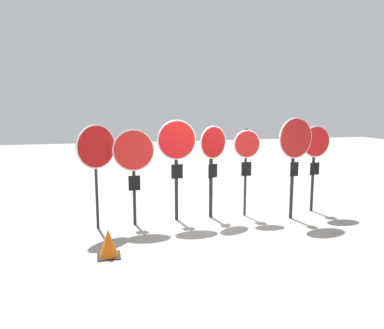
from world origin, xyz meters
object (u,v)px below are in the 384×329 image
(stop_sign_4, at_px, (247,153))
(traffic_cone_0, at_px, (108,243))
(stop_sign_3, at_px, (212,155))
(stop_sign_6, at_px, (315,151))
(stop_sign_1, at_px, (134,158))
(stop_sign_2, at_px, (177,150))
(stop_sign_0, at_px, (96,153))
(stop_sign_5, at_px, (295,148))

(stop_sign_4, xyz_separation_m, traffic_cone_0, (-3.33, -1.75, -1.31))
(stop_sign_3, bearing_deg, stop_sign_6, -26.06)
(stop_sign_1, relative_size, stop_sign_6, 0.99)
(stop_sign_6, bearing_deg, stop_sign_2, 174.44)
(stop_sign_2, relative_size, stop_sign_3, 1.07)
(stop_sign_2, relative_size, stop_sign_4, 1.10)
(stop_sign_6, bearing_deg, stop_sign_0, 177.13)
(stop_sign_1, distance_m, stop_sign_2, 1.01)
(stop_sign_3, distance_m, stop_sign_5, 1.92)
(stop_sign_3, bearing_deg, stop_sign_2, 157.02)
(stop_sign_0, distance_m, stop_sign_4, 3.49)
(stop_sign_6, bearing_deg, stop_sign_4, 174.15)
(stop_sign_2, distance_m, stop_sign_4, 1.70)
(stop_sign_0, distance_m, stop_sign_1, 0.81)
(stop_sign_0, distance_m, stop_sign_3, 2.65)
(stop_sign_5, xyz_separation_m, traffic_cone_0, (-4.31, -1.23, -1.46))
(stop_sign_2, height_order, stop_sign_4, stop_sign_2)
(stop_sign_6, bearing_deg, stop_sign_5, -154.96)
(stop_sign_4, bearing_deg, stop_sign_3, 176.32)
(stop_sign_5, bearing_deg, stop_sign_3, 151.34)
(traffic_cone_0, bearing_deg, stop_sign_5, 15.97)
(stop_sign_1, height_order, stop_sign_4, stop_sign_1)
(stop_sign_0, xyz_separation_m, stop_sign_4, (3.48, 0.16, -0.13))
(traffic_cone_0, bearing_deg, stop_sign_1, 69.24)
(stop_sign_1, distance_m, stop_sign_3, 1.85)
(stop_sign_5, height_order, traffic_cone_0, stop_sign_5)
(stop_sign_1, height_order, traffic_cone_0, stop_sign_1)
(stop_sign_5, bearing_deg, stop_sign_1, 161.65)
(stop_sign_6, xyz_separation_m, traffic_cone_0, (-5.14, -1.69, -1.31))
(stop_sign_2, bearing_deg, stop_sign_1, -177.74)
(stop_sign_1, xyz_separation_m, stop_sign_2, (0.99, 0.11, 0.13))
(stop_sign_6, distance_m, traffic_cone_0, 5.57)
(stop_sign_4, relative_size, stop_sign_5, 0.89)
(stop_sign_6, bearing_deg, stop_sign_1, 176.17)
(stop_sign_5, bearing_deg, stop_sign_6, 17.61)
(stop_sign_2, distance_m, stop_sign_3, 0.87)
(stop_sign_1, xyz_separation_m, stop_sign_5, (3.67, -0.45, 0.17))
(stop_sign_0, xyz_separation_m, stop_sign_6, (5.29, 0.10, -0.13))
(stop_sign_6, bearing_deg, traffic_cone_0, -165.70)
(traffic_cone_0, bearing_deg, stop_sign_0, 95.43)
(stop_sign_0, height_order, stop_sign_1, stop_sign_0)
(stop_sign_0, height_order, stop_sign_5, stop_sign_5)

